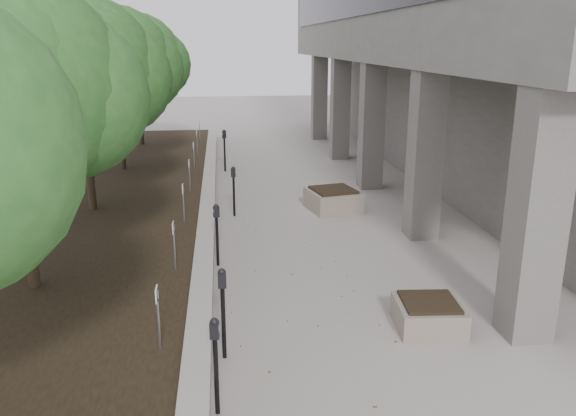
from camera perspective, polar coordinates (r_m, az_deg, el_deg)
ground at (r=8.45m, az=4.06°, el=-16.92°), size 90.00×90.00×0.00m
retaining_wall at (r=16.54m, az=-7.92°, el=0.72°), size 0.39×26.00×0.50m
planting_bed at (r=17.05m, az=-20.35°, el=0.14°), size 7.00×26.00×0.40m
crabapple_tree_2 at (r=10.62m, az=-25.49°, el=6.55°), size 4.60×4.00×5.44m
crabapple_tree_3 at (r=15.41m, az=-19.70°, el=9.69°), size 4.60×4.00×5.44m
crabapple_tree_4 at (r=20.29m, az=-16.63°, el=11.29°), size 4.60×4.00×5.44m
crabapple_tree_5 at (r=25.23m, az=-14.74°, el=12.26°), size 4.60×4.00×5.44m
parking_sign_2 at (r=8.38m, az=-12.76°, el=-10.67°), size 0.04×0.22×0.96m
parking_sign_3 at (r=11.13m, az=-11.24°, el=-3.73°), size 0.04×0.22×0.96m
parking_sign_4 at (r=13.99m, az=-10.35°, el=0.43°), size 0.04×0.22×0.96m
parking_sign_5 at (r=16.89m, az=-9.76°, el=3.16°), size 0.04×0.22×0.96m
parking_sign_6 at (r=19.83m, az=-9.34°, el=5.10°), size 0.04×0.22×0.96m
parking_sign_7 at (r=22.78m, az=-9.03°, el=6.53°), size 0.04×0.22×0.96m
parking_sign_8 at (r=25.74m, az=-8.79°, el=7.63°), size 0.04×0.22×0.96m
parking_meter_1 at (r=7.54m, az=-7.17°, el=-15.37°), size 0.15×0.11×1.36m
parking_meter_2 at (r=8.70m, az=-6.46°, el=-10.42°), size 0.15×0.11×1.46m
parking_meter_3 at (r=12.22m, az=-7.06°, el=-2.69°), size 0.16×0.14×1.37m
parking_meter_4 at (r=15.68m, az=-5.40°, el=1.65°), size 0.16×0.13×1.39m
parking_meter_5 at (r=21.28m, az=-6.32°, el=5.70°), size 0.18×0.16×1.56m
planter_front at (r=9.99m, az=13.79°, el=-10.21°), size 1.15×1.15×0.50m
planter_back at (r=16.36m, az=4.50°, el=0.88°), size 1.59×1.59×0.62m
berry_scatter at (r=12.86m, az=-0.46°, el=-4.77°), size 3.30×14.10×0.02m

